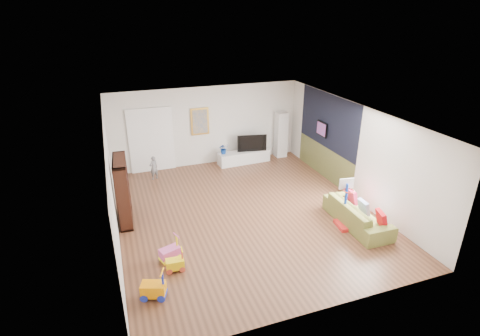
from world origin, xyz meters
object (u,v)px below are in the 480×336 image
object	(u,v)px
media_console	(244,157)
basketball_hoop	(348,205)
sofa	(357,214)
bookshelf	(123,191)

from	to	relation	value
media_console	basketball_hoop	bearing A→B (deg)	-82.27
sofa	basketball_hoop	xyz separation A→B (m)	(-0.32, 0.00, 0.33)
bookshelf	basketball_hoop	bearing A→B (deg)	-19.73
media_console	sofa	xyz separation A→B (m)	(1.26, -4.82, 0.08)
bookshelf	sofa	xyz separation A→B (m)	(5.47, -2.17, -0.55)
basketball_hoop	bookshelf	bearing A→B (deg)	165.44
basketball_hoop	media_console	bearing A→B (deg)	109.27
media_console	sofa	world-z (taller)	sofa
bookshelf	sofa	bearing A→B (deg)	-18.51
bookshelf	media_console	bearing A→B (deg)	35.33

